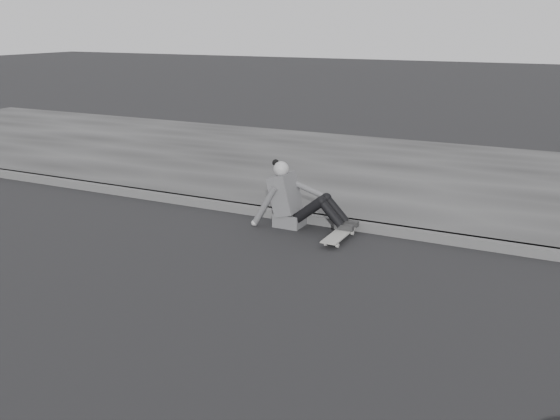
{
  "coord_description": "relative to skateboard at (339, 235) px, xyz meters",
  "views": [
    {
      "loc": [
        3.76,
        -4.77,
        2.59
      ],
      "look_at": [
        0.68,
        1.44,
        0.5
      ],
      "focal_mm": 40.0,
      "sensor_mm": 36.0,
      "label": 1
    }
  ],
  "objects": [
    {
      "name": "curb",
      "position": [
        -1.18,
        0.49,
        -0.01
      ],
      "size": [
        24.0,
        0.16,
        0.12
      ],
      "primitive_type": "cube",
      "color": "#494949",
      "rests_on": "ground"
    },
    {
      "name": "sidewalk",
      "position": [
        -1.18,
        3.51,
        -0.01
      ],
      "size": [
        24.0,
        6.0,
        0.12
      ],
      "primitive_type": "cube",
      "color": "#353535",
      "rests_on": "ground"
    },
    {
      "name": "ground",
      "position": [
        -1.18,
        -2.09,
        -0.07
      ],
      "size": [
        80.0,
        80.0,
        0.0
      ],
      "primitive_type": "plane",
      "color": "black",
      "rests_on": "ground"
    },
    {
      "name": "seated_woman",
      "position": [
        -0.73,
        0.25,
        0.29
      ],
      "size": [
        1.38,
        0.46,
        0.88
      ],
      "color": "#4C4C4E",
      "rests_on": "ground"
    },
    {
      "name": "skateboard",
      "position": [
        0.0,
        0.0,
        0.0
      ],
      "size": [
        0.2,
        0.78,
        0.09
      ],
      "color": "#A4A49F",
      "rests_on": "ground"
    }
  ]
}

